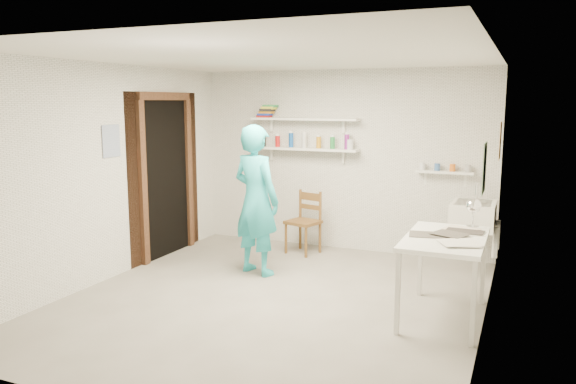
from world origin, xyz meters
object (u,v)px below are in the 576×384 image
at_px(man, 256,200).
at_px(wall_clock, 259,173).
at_px(work_table, 444,278).
at_px(belfast_sink, 473,215).
at_px(wooden_chair, 303,222).
at_px(desk_lamp, 474,206).

xyz_separation_m(man, wall_clock, (-0.06, 0.21, 0.29)).
relative_size(man, work_table, 1.49).
bearing_deg(work_table, wall_clock, 160.96).
relative_size(belfast_sink, work_table, 0.52).
relative_size(belfast_sink, wooden_chair, 0.72).
relative_size(man, wall_clock, 5.56).
bearing_deg(desk_lamp, wall_clock, 172.65).
distance_m(wall_clock, wooden_chair, 1.12).
xyz_separation_m(wooden_chair, work_table, (2.02, -1.59, -0.03)).
height_order(belfast_sink, wooden_chair, belfast_sink).
distance_m(man, wooden_chair, 1.13).
height_order(wooden_chair, work_table, wooden_chair).
bearing_deg(belfast_sink, wooden_chair, 177.54).
distance_m(man, wall_clock, 0.36).
xyz_separation_m(man, desk_lamp, (2.39, -0.11, 0.13)).
distance_m(wall_clock, desk_lamp, 2.48).
height_order(man, wooden_chair, man).
bearing_deg(man, wall_clock, -55.80).
distance_m(belfast_sink, wall_clock, 2.52).
xyz_separation_m(wall_clock, wooden_chair, (0.24, 0.81, -0.74)).
bearing_deg(wall_clock, desk_lamp, 9.75).
distance_m(work_table, desk_lamp, 0.79).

